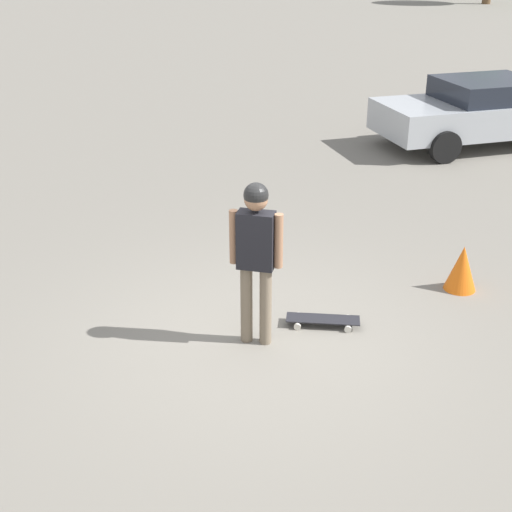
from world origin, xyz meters
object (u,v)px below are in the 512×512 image
(person, at_px, (256,246))
(car_parked_near, at_px, (482,111))
(skateboard, at_px, (323,320))
(traffic_cone, at_px, (462,268))

(person, relative_size, car_parked_near, 0.41)
(skateboard, bearing_deg, traffic_cone, -147.36)
(person, bearing_deg, skateboard, 37.34)
(car_parked_near, bearing_deg, skateboard, 45.72)
(car_parked_near, xyz_separation_m, traffic_cone, (0.66, -6.75, -0.42))
(person, distance_m, car_parked_near, 8.95)
(person, height_order, traffic_cone, person)
(person, xyz_separation_m, traffic_cone, (1.83, 2.12, -0.83))
(skateboard, relative_size, car_parked_near, 0.20)
(traffic_cone, bearing_deg, car_parked_near, 95.61)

